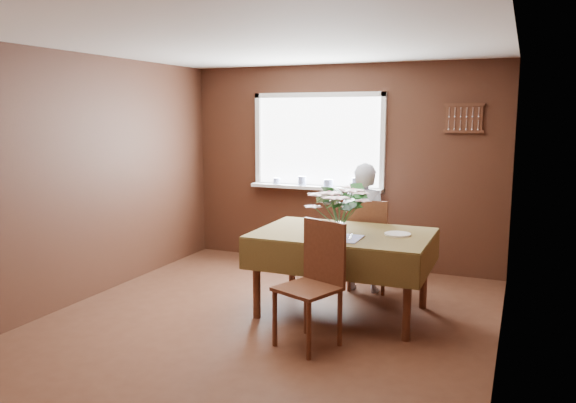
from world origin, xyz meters
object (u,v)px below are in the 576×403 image
at_px(chair_near, 315,279).
at_px(flower_bouquet, 340,205).
at_px(seated_woman, 364,227).
at_px(chair_far, 369,241).
at_px(dining_table, 343,242).

bearing_deg(chair_near, flower_bouquet, 109.67).
height_order(chair_near, flower_bouquet, flower_bouquet).
relative_size(chair_near, flower_bouquet, 1.98).
bearing_deg(chair_near, seated_woman, 111.86).
bearing_deg(chair_far, flower_bouquet, 87.70).
height_order(dining_table, seated_woman, seated_woman).
height_order(dining_table, chair_near, chair_near).
height_order(chair_far, flower_bouquet, flower_bouquet).
distance_m(chair_far, flower_bouquet, 1.09).
bearing_deg(dining_table, chair_near, -90.08).
xyz_separation_m(dining_table, chair_near, (0.00, -0.78, -0.14)).
height_order(chair_far, seated_woman, seated_woman).
bearing_deg(flower_bouquet, seated_woman, 91.69).
distance_m(seated_woman, flower_bouquet, 1.02).
xyz_separation_m(chair_near, flower_bouquet, (0.02, 0.59, 0.53)).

